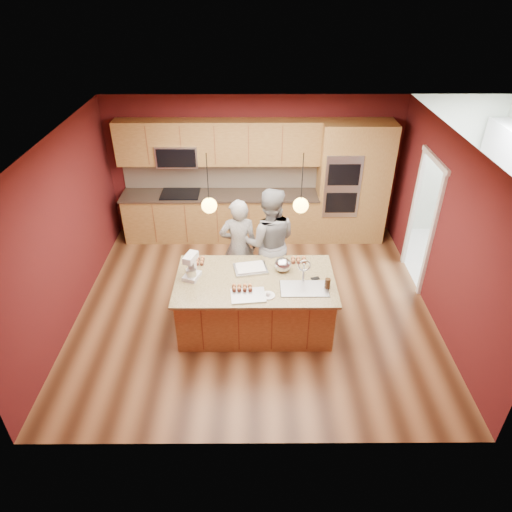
{
  "coord_description": "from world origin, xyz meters",
  "views": [
    {
      "loc": [
        -0.0,
        -5.73,
        4.6
      ],
      "look_at": [
        0.02,
        -0.1,
        1.0
      ],
      "focal_mm": 32.0,
      "sensor_mm": 36.0,
      "label": 1
    }
  ],
  "objects_px": {
    "stand_mixer": "(191,268)",
    "person_left": "(239,247)",
    "island": "(256,302)",
    "mixing_bowl": "(283,265)",
    "person_right": "(269,242)"
  },
  "relations": [
    {
      "from": "person_right",
      "to": "stand_mixer",
      "type": "xyz_separation_m",
      "value": [
        -1.12,
        -0.83,
        0.08
      ]
    },
    {
      "from": "person_right",
      "to": "mixing_bowl",
      "type": "xyz_separation_m",
      "value": [
        0.18,
        -0.66,
        0.02
      ]
    },
    {
      "from": "stand_mixer",
      "to": "mixing_bowl",
      "type": "relative_size",
      "value": 1.54
    },
    {
      "from": "mixing_bowl",
      "to": "person_left",
      "type": "bearing_deg",
      "value": 134.99
    },
    {
      "from": "person_left",
      "to": "island",
      "type": "bearing_deg",
      "value": 102.84
    },
    {
      "from": "person_left",
      "to": "mixing_bowl",
      "type": "xyz_separation_m",
      "value": [
        0.66,
        -0.66,
        0.11
      ]
    },
    {
      "from": "stand_mixer",
      "to": "mixing_bowl",
      "type": "distance_m",
      "value": 1.32
    },
    {
      "from": "island",
      "to": "stand_mixer",
      "type": "distance_m",
      "value": 1.08
    },
    {
      "from": "island",
      "to": "person_left",
      "type": "relative_size",
      "value": 1.37
    },
    {
      "from": "stand_mixer",
      "to": "person_left",
      "type": "bearing_deg",
      "value": 71.44
    },
    {
      "from": "person_right",
      "to": "stand_mixer",
      "type": "height_order",
      "value": "person_right"
    },
    {
      "from": "mixing_bowl",
      "to": "stand_mixer",
      "type": "bearing_deg",
      "value": -172.65
    },
    {
      "from": "person_left",
      "to": "mixing_bowl",
      "type": "bearing_deg",
      "value": 130.88
    },
    {
      "from": "island",
      "to": "person_left",
      "type": "distance_m",
      "value": 1.01
    },
    {
      "from": "stand_mixer",
      "to": "mixing_bowl",
      "type": "bearing_deg",
      "value": 26.6
    }
  ]
}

